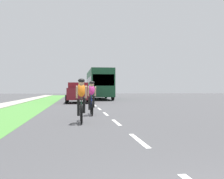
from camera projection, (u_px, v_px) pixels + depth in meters
The scene contains 8 objects.
ground_plane at pixel (94, 105), 21.53m from camera, with size 120.00×120.00×0.00m, color #424244.
grass_verge at pixel (34, 105), 20.92m from camera, with size 2.72×70.00×0.01m, color #478438.
sidewalk_concrete at pixel (4, 105), 20.63m from camera, with size 1.57×70.00×0.10m, color #9E998E.
lane_markings_center at pixel (91, 102), 25.49m from camera, with size 0.12×54.30×0.01m.
cyclist_lead at pixel (81, 100), 9.93m from camera, with size 0.42×1.72×1.58m.
cyclist_trailing at pixel (92, 97), 12.91m from camera, with size 0.42×1.72×1.58m.
suv_maroon at pixel (78, 92), 24.73m from camera, with size 2.15×4.70×1.79m.
bus_dark_green at pixel (99, 83), 34.23m from camera, with size 2.78×11.60×3.48m.
Camera 1 is at (-1.48, -1.53, 1.19)m, focal length 44.07 mm.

